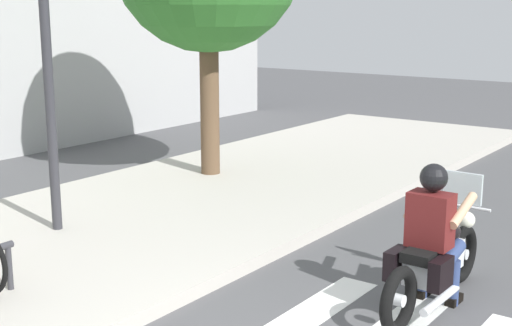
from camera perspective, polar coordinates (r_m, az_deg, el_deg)
The scene contains 3 objects.
motorcycle at distance 7.11m, azimuth 14.13°, elevation -7.57°, with size 2.13×0.62×1.21m.
rider at distance 6.93m, azimuth 14.01°, elevation -4.92°, with size 0.63×0.54×1.43m.
street_lamp at distance 8.80m, azimuth -16.51°, elevation 10.12°, with size 0.28×0.28×4.22m.
Camera 1 is at (-4.12, -2.47, 2.83)m, focal length 49.98 mm.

